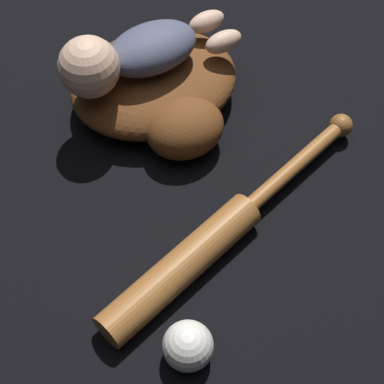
# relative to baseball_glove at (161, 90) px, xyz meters

# --- Properties ---
(ground_plane) EXTENTS (6.00, 6.00, 0.00)m
(ground_plane) POSITION_rel_baseball_glove_xyz_m (0.01, -0.05, -0.05)
(ground_plane) COLOR black
(baseball_glove) EXTENTS (0.42, 0.40, 0.10)m
(baseball_glove) POSITION_rel_baseball_glove_xyz_m (0.00, 0.00, 0.00)
(baseball_glove) COLOR brown
(baseball_glove) RESTS_ON ground
(baby_figure) EXTENTS (0.35, 0.25, 0.11)m
(baby_figure) POSITION_rel_baseball_glove_xyz_m (0.05, 0.00, 0.10)
(baby_figure) COLOR #4C516B
(baby_figure) RESTS_ON baseball_glove
(baseball_bat) EXTENTS (0.48, 0.45, 0.06)m
(baseball_bat) POSITION_rel_baseball_glove_xyz_m (-0.08, 0.34, -0.02)
(baseball_bat) COLOR #9E602D
(baseball_bat) RESTS_ON ground
(baseball) EXTENTS (0.08, 0.08, 0.08)m
(baseball) POSITION_rel_baseball_glove_xyz_m (-0.03, 0.52, -0.01)
(baseball) COLOR white
(baseball) RESTS_ON ground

